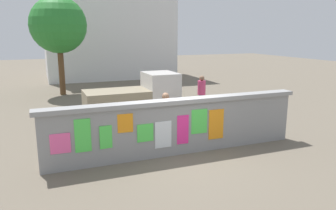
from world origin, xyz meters
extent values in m
plane|color=#6B6051|center=(0.00, 8.00, 0.00)|extent=(60.00, 60.00, 0.00)
cube|color=gray|center=(0.00, 0.00, 0.74)|extent=(7.47, 0.30, 1.47)
cube|color=gray|center=(0.00, 0.00, 1.53)|extent=(7.67, 0.42, 0.12)
cube|color=#F9599E|center=(-3.21, -0.16, 0.75)|extent=(0.49, 0.03, 0.51)
cube|color=#4CD84C|center=(-2.66, -0.16, 0.89)|extent=(0.40, 0.02, 0.86)
cube|color=#4CD84C|center=(-2.09, -0.16, 0.78)|extent=(0.33, 0.03, 0.61)
cube|color=orange|center=(-1.57, -0.16, 1.10)|extent=(0.41, 0.03, 0.50)
cube|color=#4CD84C|center=(-1.03, -0.16, 0.77)|extent=(0.46, 0.02, 0.49)
cube|color=silver|center=(-0.52, -0.16, 0.66)|extent=(0.48, 0.02, 0.75)
cube|color=#F42D8C|center=(0.07, -0.16, 0.74)|extent=(0.34, 0.03, 0.83)
cube|color=#4CD84C|center=(0.58, -0.16, 0.93)|extent=(0.49, 0.03, 0.71)
cube|color=orange|center=(1.14, -0.16, 0.79)|extent=(0.48, 0.02, 0.89)
cylinder|color=black|center=(1.01, 4.57, 0.35)|extent=(0.70, 0.21, 0.70)
cylinder|color=black|center=(1.02, 3.27, 0.35)|extent=(0.70, 0.21, 0.70)
cylinder|color=black|center=(-1.49, 4.54, 0.35)|extent=(0.70, 0.21, 0.70)
cylinder|color=black|center=(-1.48, 3.24, 0.35)|extent=(0.70, 0.21, 0.70)
cube|color=silver|center=(0.92, 3.92, 1.10)|extent=(1.22, 1.51, 1.50)
cube|color=gray|center=(-0.88, 3.90, 0.80)|extent=(2.42, 1.53, 0.90)
cylinder|color=black|center=(1.55, 1.86, 0.30)|extent=(0.61, 0.23, 0.60)
cylinder|color=black|center=(2.82, 1.57, 0.30)|extent=(0.61, 0.25, 0.60)
cube|color=black|center=(2.19, 1.71, 0.58)|extent=(1.03, 0.46, 0.32)
cube|color=black|center=(2.38, 1.67, 0.76)|extent=(0.60, 0.34, 0.10)
cube|color=#262626|center=(1.65, 1.84, 0.85)|extent=(0.17, 0.55, 0.03)
cylinder|color=black|center=(-3.03, 1.27, 0.33)|extent=(0.66, 0.06, 0.66)
cylinder|color=black|center=(-1.98, 1.23, 0.33)|extent=(0.66, 0.06, 0.66)
cube|color=gold|center=(-2.51, 1.25, 0.51)|extent=(0.95, 0.07, 0.06)
cylinder|color=gold|center=(-2.36, 1.25, 0.73)|extent=(0.03, 0.03, 0.40)
cube|color=black|center=(-2.36, 1.25, 0.93)|extent=(0.20, 0.09, 0.05)
cube|color=black|center=(-2.98, 1.26, 0.88)|extent=(0.05, 0.44, 0.03)
cylinder|color=yellow|center=(-0.12, 0.91, 0.40)|extent=(0.12, 0.12, 0.80)
cylinder|color=yellow|center=(0.06, 0.92, 0.40)|extent=(0.12, 0.12, 0.80)
cylinder|color=#BF6626|center=(-0.03, 0.92, 1.10)|extent=(0.36, 0.36, 0.60)
sphere|color=#8C664C|center=(-0.03, 0.92, 1.51)|extent=(0.22, 0.22, 0.22)
cylinder|color=#338CBF|center=(2.77, 4.02, 0.40)|extent=(0.12, 0.12, 0.80)
cylinder|color=#338CBF|center=(2.91, 4.12, 0.40)|extent=(0.12, 0.12, 0.80)
cylinder|color=#D83F72|center=(2.84, 4.07, 1.10)|extent=(0.47, 0.47, 0.60)
sphere|color=#8C664C|center=(2.84, 4.07, 1.51)|extent=(0.22, 0.22, 0.22)
cylinder|color=brown|center=(-2.39, 10.76, 1.37)|extent=(0.31, 0.31, 2.74)
sphere|color=#277B2C|center=(-2.39, 10.76, 3.80)|extent=(3.03, 3.03, 3.03)
cube|color=silver|center=(1.66, 17.46, 3.72)|extent=(9.32, 5.36, 7.45)
camera|label=1|loc=(-3.55, -8.17, 3.40)|focal=34.92mm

